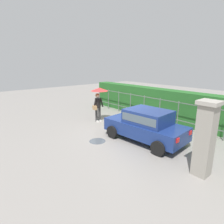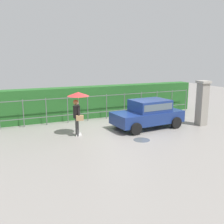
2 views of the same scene
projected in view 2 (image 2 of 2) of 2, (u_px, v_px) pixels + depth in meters
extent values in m
plane|color=gray|center=(122.00, 130.00, 13.19)|extent=(40.00, 40.00, 0.00)
cube|color=navy|center=(147.00, 117.00, 13.56)|extent=(3.81, 1.91, 0.60)
cube|color=navy|center=(150.00, 105.00, 13.51)|extent=(2.00, 1.57, 0.60)
cube|color=#4C5B66|center=(150.00, 105.00, 13.51)|extent=(1.85, 1.58, 0.33)
cylinder|color=black|center=(136.00, 129.00, 12.32)|extent=(0.61, 0.22, 0.60)
cylinder|color=black|center=(119.00, 121.00, 13.77)|extent=(0.61, 0.22, 0.60)
cylinder|color=black|center=(176.00, 123.00, 13.48)|extent=(0.61, 0.22, 0.60)
cylinder|color=black|center=(156.00, 116.00, 14.93)|extent=(0.61, 0.22, 0.60)
cube|color=red|center=(182.00, 112.00, 13.92)|extent=(0.07, 0.20, 0.16)
cube|color=red|center=(168.00, 109.00, 14.87)|extent=(0.07, 0.20, 0.16)
cylinder|color=#333333|center=(77.00, 126.00, 12.31)|extent=(0.15, 0.15, 0.86)
cylinder|color=#333333|center=(77.00, 127.00, 12.12)|extent=(0.15, 0.15, 0.86)
cube|color=white|center=(78.00, 134.00, 12.41)|extent=(0.26, 0.10, 0.08)
cube|color=white|center=(79.00, 135.00, 12.22)|extent=(0.26, 0.10, 0.08)
cylinder|color=black|center=(77.00, 112.00, 12.07)|extent=(0.34, 0.34, 0.58)
sphere|color=#DBAD89|center=(76.00, 103.00, 11.98)|extent=(0.22, 0.22, 0.22)
sphere|color=olive|center=(76.00, 102.00, 11.97)|extent=(0.25, 0.25, 0.25)
cylinder|color=black|center=(78.00, 110.00, 12.29)|extent=(0.14, 0.24, 0.56)
cylinder|color=black|center=(79.00, 112.00, 11.87)|extent=(0.14, 0.24, 0.56)
cylinder|color=#B2B2B7|center=(78.00, 104.00, 12.09)|extent=(0.02, 0.02, 0.77)
cone|color=red|center=(78.00, 94.00, 11.99)|extent=(1.01, 1.01, 0.19)
cube|color=tan|center=(80.00, 118.00, 11.89)|extent=(0.37, 0.23, 0.24)
cube|color=gray|center=(202.00, 104.00, 13.97)|extent=(0.48, 0.48, 2.30)
cube|color=#9E998E|center=(204.00, 82.00, 13.72)|extent=(0.60, 0.60, 0.12)
cylinder|color=#59605B|center=(23.00, 113.00, 13.61)|extent=(0.05, 0.05, 1.50)
cylinder|color=#59605B|center=(46.00, 111.00, 14.08)|extent=(0.05, 0.05, 1.50)
cylinder|color=#59605B|center=(68.00, 110.00, 14.55)|extent=(0.05, 0.05, 1.50)
cylinder|color=#59605B|center=(88.00, 108.00, 15.03)|extent=(0.05, 0.05, 1.50)
cylinder|color=#59605B|center=(107.00, 106.00, 15.50)|extent=(0.05, 0.05, 1.50)
cylinder|color=#59605B|center=(124.00, 105.00, 15.98)|extent=(0.05, 0.05, 1.50)
cylinder|color=#59605B|center=(141.00, 104.00, 16.45)|extent=(0.05, 0.05, 1.50)
cylinder|color=#59605B|center=(157.00, 102.00, 16.92)|extent=(0.05, 0.05, 1.50)
cylinder|color=#59605B|center=(172.00, 101.00, 17.40)|extent=(0.05, 0.05, 1.50)
cylinder|color=#59605B|center=(186.00, 100.00, 17.87)|extent=(0.05, 0.05, 1.50)
cube|color=#59605B|center=(107.00, 95.00, 15.36)|extent=(11.90, 0.03, 0.04)
cube|color=#59605B|center=(107.00, 111.00, 15.56)|extent=(11.90, 0.03, 0.04)
cube|color=#235B23|center=(101.00, 101.00, 16.20)|extent=(12.90, 0.90, 1.90)
cylinder|color=#4C545B|center=(142.00, 140.00, 11.63)|extent=(0.75, 0.75, 0.00)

